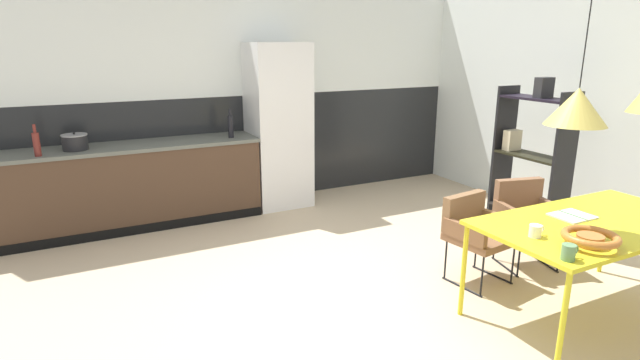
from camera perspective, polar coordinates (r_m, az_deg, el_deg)
name	(u,v)px	position (r m, az deg, el deg)	size (l,w,h in m)	color
ground_plane	(373,304)	(4.05, 6.05, -13.91)	(8.14, 8.14, 0.00)	#C0AA8B
back_wall_splashback_dark	(245,149)	(6.43, -8.52, 3.57)	(6.26, 0.12, 1.35)	black
back_wall_panel_upper	(241,39)	(6.30, -9.03, 15.66)	(6.26, 0.12, 1.35)	white
kitchen_counter	(124,187)	(5.85, -21.50, -0.73)	(2.96, 0.63, 0.92)	#463122
refrigerator_column	(278,126)	(6.15, -4.78, 6.14)	(0.69, 0.60, 1.98)	silver
dining_table	(595,227)	(4.09, 28.88, -4.71)	(1.70, 0.92, 0.75)	gold
armchair_head_of_table	(475,227)	(4.43, 17.27, -5.11)	(0.54, 0.53, 0.74)	brown
armchair_corner_seat	(525,211)	(4.90, 22.38, -3.30)	(0.58, 0.57, 0.77)	brown
fruit_bowl	(590,238)	(3.56, 28.49, -5.81)	(0.35, 0.35, 0.09)	#B2662D
open_book	(572,216)	(4.10, 26.85, -3.68)	(0.28, 0.24, 0.02)	white
mug_tall_blue	(536,231)	(3.57, 23.42, -5.36)	(0.12, 0.08, 0.08)	white
mug_white_ceramic	(569,252)	(3.29, 26.55, -7.39)	(0.13, 0.08, 0.10)	#5B8456
cooking_pot	(75,142)	(5.68, -26.20, 3.91)	(0.25, 0.25, 0.18)	black
bottle_wine_green	(37,144)	(5.52, -29.65, 3.64)	(0.06, 0.06, 0.31)	maroon
bottle_spice_small	(231,126)	(5.85, -10.17, 6.12)	(0.06, 0.06, 0.33)	black
open_shelf_unit	(530,154)	(5.63, 22.90, 2.76)	(0.30, 0.80, 1.65)	black
pendant_lamp_over_table_near	(577,107)	(3.64, 27.30, 7.46)	(0.39, 0.39, 1.19)	black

